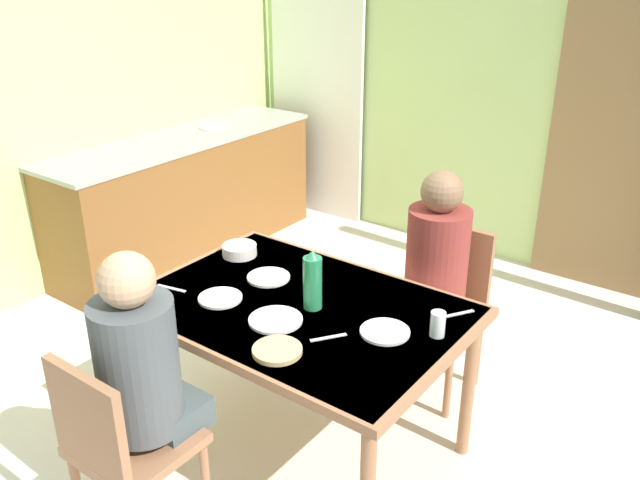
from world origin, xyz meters
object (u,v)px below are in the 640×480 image
object	(u,v)px
person_far_diner	(436,259)
water_bottle_green_near	(313,281)
dining_table	(299,320)
chair_near_diner	(119,445)
serving_bowl_center	(240,250)
chair_far_diner	(444,300)
person_near_diner	(141,362)
kitchen_counter	(186,196)

from	to	relation	value
person_far_diner	water_bottle_green_near	bearing A→B (deg)	71.91
dining_table	chair_near_diner	bearing A→B (deg)	-101.75
dining_table	chair_near_diner	distance (m)	0.88
person_far_diner	serving_bowl_center	xyz separation A→B (m)	(-0.82, -0.48, 0.00)
person_far_diner	water_bottle_green_near	xyz separation A→B (m)	(-0.22, -0.68, 0.10)
chair_far_diner	dining_table	bearing A→B (deg)	71.52
person_far_diner	water_bottle_green_near	world-z (taller)	person_far_diner
chair_near_diner	person_far_diner	size ratio (longest dim) A/B	1.13
chair_near_diner	dining_table	bearing A→B (deg)	78.25
water_bottle_green_near	dining_table	bearing A→B (deg)	-160.48
chair_far_diner	water_bottle_green_near	distance (m)	0.93
person_near_diner	water_bottle_green_near	bearing A→B (deg)	72.20
kitchen_counter	chair_far_diner	xyz separation A→B (m)	(2.31, -0.37, 0.05)
kitchen_counter	person_near_diner	size ratio (longest dim) A/B	2.84
person_far_diner	chair_near_diner	bearing A→B (deg)	73.56
chair_near_diner	person_far_diner	xyz separation A→B (m)	(0.45, 1.54, 0.28)
chair_far_diner	person_near_diner	world-z (taller)	person_near_diner
dining_table	chair_far_diner	xyz separation A→B (m)	(0.28, 0.84, -0.19)
chair_far_diner	person_far_diner	xyz separation A→B (m)	(0.00, -0.14, 0.28)
chair_far_diner	kitchen_counter	bearing A→B (deg)	-9.19
chair_far_diner	serving_bowl_center	world-z (taller)	chair_far_diner
person_near_diner	dining_table	bearing A→B (deg)	76.04
chair_near_diner	person_far_diner	bearing A→B (deg)	73.56
kitchen_counter	person_far_diner	xyz separation A→B (m)	(2.31, -0.51, 0.33)
water_bottle_green_near	chair_far_diner	bearing A→B (deg)	74.77
chair_far_diner	person_far_diner	bearing A→B (deg)	90.00
person_near_diner	serving_bowl_center	world-z (taller)	person_near_diner
kitchen_counter	person_far_diner	world-z (taller)	person_far_diner
chair_near_diner	person_far_diner	distance (m)	1.63
dining_table	person_near_diner	distance (m)	0.73
kitchen_counter	person_far_diner	distance (m)	2.39
kitchen_counter	chair_near_diner	distance (m)	2.76
serving_bowl_center	person_near_diner	bearing A→B (deg)	-68.10
chair_near_diner	person_near_diner	world-z (taller)	person_near_diner
kitchen_counter	water_bottle_green_near	world-z (taller)	water_bottle_green_near
chair_near_diner	chair_far_diner	xyz separation A→B (m)	(0.45, 1.68, 0.00)
kitchen_counter	dining_table	distance (m)	2.37
kitchen_counter	serving_bowl_center	distance (m)	1.82
dining_table	chair_far_diner	distance (m)	0.90
kitchen_counter	serving_bowl_center	size ratio (longest dim) A/B	12.85
water_bottle_green_near	serving_bowl_center	world-z (taller)	water_bottle_green_near
person_near_diner	chair_near_diner	bearing A→B (deg)	-90.00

